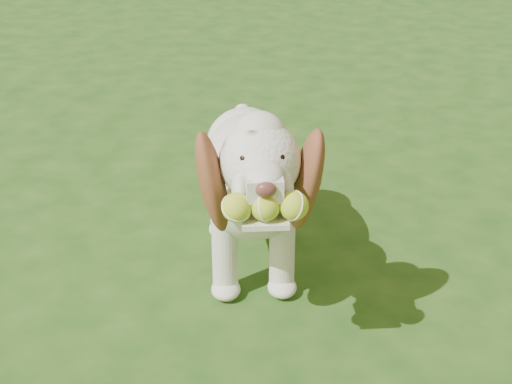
# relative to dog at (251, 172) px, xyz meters

# --- Properties ---
(ground) EXTENTS (80.00, 80.00, 0.00)m
(ground) POSITION_rel_dog_xyz_m (0.51, 0.12, -0.44)
(ground) COLOR #194112
(ground) RESTS_ON ground
(dog) EXTENTS (0.72, 1.25, 0.83)m
(dog) POSITION_rel_dog_xyz_m (0.00, 0.00, 0.00)
(dog) COLOR silver
(dog) RESTS_ON ground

